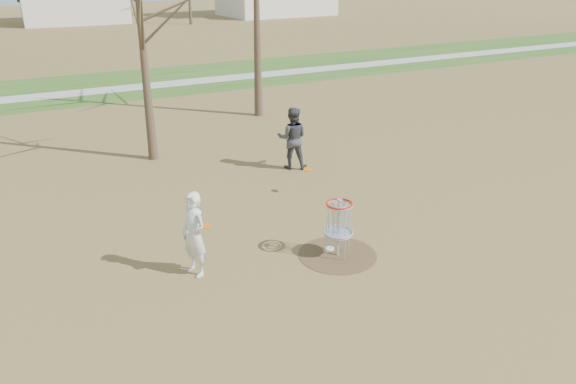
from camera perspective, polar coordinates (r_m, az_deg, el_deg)
The scene contains 9 objects.
ground at distance 12.96m, azimuth 5.04°, elevation -6.39°, with size 160.00×160.00×0.00m, color brown.
green_band at distance 31.74m, azimuth -15.80°, elevation 10.53°, with size 160.00×8.00×0.01m, color #2D5119.
footpath at distance 30.78m, azimuth -15.39°, elevation 10.22°, with size 160.00×1.50×0.01m, color #9E9E99.
dirt_circle at distance 12.96m, azimuth 5.04°, elevation -6.37°, with size 1.80×1.80×0.01m, color #47331E.
player_standing at distance 11.93m, azimuth -9.55°, elevation -4.28°, with size 0.68×0.45×1.87m, color silver.
player_throwing at distance 17.85m, azimuth 0.45°, elevation 5.50°, with size 0.96×0.75×1.98m, color #38373D.
disc_grounded at distance 13.17m, azimuth 4.25°, elevation -5.75°, with size 0.22×0.22×0.02m, color white.
discs_in_play at distance 13.78m, azimuth -2.16°, elevation 0.03°, with size 4.25×3.13×0.46m.
disc_golf_basket at distance 12.54m, azimuth 5.19°, elevation -2.74°, with size 0.64×0.64×1.35m.
Camera 1 is at (-6.17, -9.49, 6.30)m, focal length 35.00 mm.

